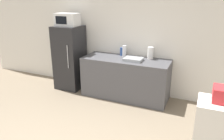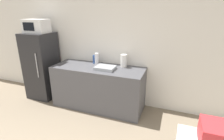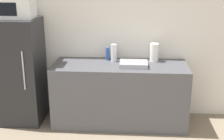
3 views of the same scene
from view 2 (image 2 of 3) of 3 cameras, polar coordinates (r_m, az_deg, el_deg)
wall_back at (r=3.91m, az=-6.18°, el=8.81°), size 8.00×0.06×2.60m
refrigerator at (r=4.38m, az=-21.95°, el=1.31°), size 0.61×0.63×1.51m
microwave at (r=4.21m, az=-23.52°, el=13.03°), size 0.53×0.33×0.29m
counter at (r=3.72m, az=-4.46°, el=-5.61°), size 1.89×0.70×0.88m
sink_basin at (r=3.42m, az=-2.20°, el=0.73°), size 0.38×0.29×0.06m
bottle_tall at (r=3.70m, az=-4.99°, el=3.64°), size 0.08×0.08×0.25m
bottle_short at (r=3.80m, az=-5.86°, el=3.53°), size 0.06×0.06×0.19m
basket at (r=1.47m, az=31.61°, el=-17.79°), size 0.24×0.22×0.16m
paper_towel_roll at (r=3.54m, az=3.83°, el=3.01°), size 0.12×0.12×0.26m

